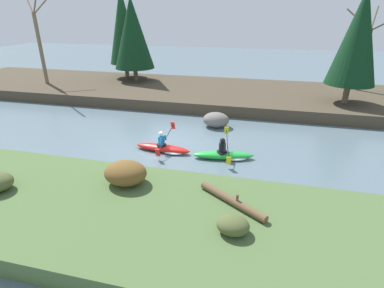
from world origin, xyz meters
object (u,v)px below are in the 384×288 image
(kayaker_middle, at_px, (165,148))
(boulder_midstream, at_px, (216,120))
(kayaker_lead, at_px, (226,155))
(driftwood_log, at_px, (232,201))

(kayaker_middle, relative_size, boulder_midstream, 1.85)
(kayaker_lead, bearing_deg, boulder_midstream, 94.60)
(driftwood_log, bearing_deg, kayaker_lead, 134.32)
(kayaker_lead, bearing_deg, driftwood_log, -90.98)
(boulder_midstream, height_order, driftwood_log, driftwood_log)
(boulder_midstream, distance_m, driftwood_log, 8.51)
(boulder_midstream, bearing_deg, driftwood_log, -77.12)
(kayaker_lead, relative_size, boulder_midstream, 1.85)
(boulder_midstream, xyz_separation_m, driftwood_log, (1.90, -8.29, 0.32))
(kayaker_lead, distance_m, kayaker_middle, 2.90)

